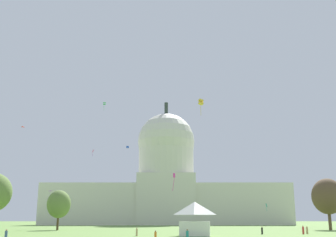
{
  "coord_description": "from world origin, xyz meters",
  "views": [
    {
      "loc": [
        -0.8,
        -36.69,
        3.18
      ],
      "look_at": [
        -0.73,
        102.79,
        36.68
      ],
      "focal_mm": 44.43,
      "sensor_mm": 36.0,
      "label": 1
    }
  ],
  "objects": [
    {
      "name": "capitol_building",
      "position": [
        -1.7,
        166.54,
        18.76
      ],
      "size": [
        116.16,
        28.04,
        60.23
      ],
      "color": "beige",
      "rests_on": "ground_plane"
    },
    {
      "name": "event_tent",
      "position": [
        4.16,
        41.94,
        3.13
      ],
      "size": [
        6.25,
        5.72,
        6.14
      ],
      "rotation": [
        0.0,
        0.0,
        -0.12
      ],
      "color": "white",
      "rests_on": "ground_plane"
    },
    {
      "name": "tree_east_far",
      "position": [
        43.8,
        80.96,
        9.07
      ],
      "size": [
        11.91,
        12.17,
        14.04
      ],
      "color": "brown",
      "rests_on": "ground_plane"
    },
    {
      "name": "tree_west_mid",
      "position": [
        -30.73,
        79.28,
        6.88
      ],
      "size": [
        8.89,
        8.97,
        10.67
      ],
      "color": "#4C3823",
      "rests_on": "ground_plane"
    },
    {
      "name": "person_black_edge_east",
      "position": [
        18.18,
        49.95,
        0.71
      ],
      "size": [
        0.5,
        0.5,
        1.55
      ],
      "rotation": [
        0.0,
        0.0,
        5.39
      ],
      "color": "black",
      "rests_on": "ground_plane"
    },
    {
      "name": "person_tan_lawn_far_left",
      "position": [
        -6.47,
        41.3,
        0.7
      ],
      "size": [
        0.46,
        0.46,
        1.51
      ],
      "rotation": [
        0.0,
        0.0,
        4.2
      ],
      "color": "tan",
      "rests_on": "ground_plane"
    },
    {
      "name": "person_red_near_tree_west",
      "position": [
        26.68,
        50.55,
        0.78
      ],
      "size": [
        0.51,
        0.51,
        1.71
      ],
      "rotation": [
        0.0,
        0.0,
        5.03
      ],
      "color": "red",
      "rests_on": "ground_plane"
    },
    {
      "name": "person_denim_lawn_far_right",
      "position": [
        -24.4,
        26.02,
        0.73
      ],
      "size": [
        0.51,
        0.51,
        1.59
      ],
      "rotation": [
        0.0,
        0.0,
        4.3
      ],
      "color": "#3D5684",
      "rests_on": "ground_plane"
    },
    {
      "name": "person_tan_back_right",
      "position": [
        28.05,
        52.34,
        0.71
      ],
      "size": [
        0.57,
        0.57,
        1.56
      ],
      "rotation": [
        0.0,
        0.0,
        5.68
      ],
      "color": "tan",
      "rests_on": "ground_plane"
    },
    {
      "name": "person_teal_back_center",
      "position": [
        1.97,
        24.97,
        0.76
      ],
      "size": [
        0.46,
        0.46,
        1.66
      ],
      "rotation": [
        0.0,
        0.0,
        3.31
      ],
      "color": "#1E757A",
      "rests_on": "ground_plane"
    },
    {
      "name": "person_orange_front_center",
      "position": [
        -2.59,
        24.95,
        0.67
      ],
      "size": [
        0.47,
        0.47,
        1.46
      ],
      "rotation": [
        0.0,
        0.0,
        0.7
      ],
      "color": "orange",
      "rests_on": "ground_plane"
    },
    {
      "name": "kite_violet_low",
      "position": [
        -36.47,
        92.33,
        10.99
      ],
      "size": [
        1.83,
        1.36,
        0.2
      ],
      "rotation": [
        0.0,
        0.0,
        2.69
      ],
      "color": "purple"
    },
    {
      "name": "kite_pink_mid",
      "position": [
        -30.88,
        127.85,
        29.08
      ],
      "size": [
        0.77,
        0.67,
        2.61
      ],
      "rotation": [
        0.0,
        0.0,
        4.76
      ],
      "color": "pink"
    },
    {
      "name": "kite_blue_mid",
      "position": [
        -17.66,
        134.18,
        31.98
      ],
      "size": [
        1.1,
        1.11,
        0.87
      ],
      "rotation": [
        0.0,
        0.0,
        2.74
      ],
      "color": "blue"
    },
    {
      "name": "kite_turquoise_low",
      "position": [
        39.71,
        137.61,
        8.21
      ],
      "size": [
        0.37,
        1.19,
        3.1
      ],
      "rotation": [
        0.0,
        0.0,
        3.95
      ],
      "color": "teal"
    },
    {
      "name": "kite_magenta_low",
      "position": [
        0.3,
        40.22,
        10.36
      ],
      "size": [
        0.53,
        0.57,
        3.25
      ],
      "rotation": [
        0.0,
        0.0,
        4.55
      ],
      "color": "#D1339E"
    },
    {
      "name": "kite_green_high",
      "position": [
        -25.39,
        117.96,
        46.23
      ],
      "size": [
        0.89,
        0.96,
        3.42
      ],
      "rotation": [
        0.0,
        0.0,
        3.09
      ],
      "color": "green"
    },
    {
      "name": "kite_gold_mid",
      "position": [
        6.11,
        47.36,
        26.91
      ],
      "size": [
        1.17,
        1.11,
        3.62
      ],
      "rotation": [
        0.0,
        0.0,
        1.78
      ],
      "color": "gold"
    },
    {
      "name": "kite_red_mid",
      "position": [
        -40.18,
        71.91,
        26.54
      ],
      "size": [
        0.76,
        1.44,
        0.22
      ],
      "rotation": [
        0.0,
        0.0,
        4.62
      ],
      "color": "red"
    }
  ]
}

